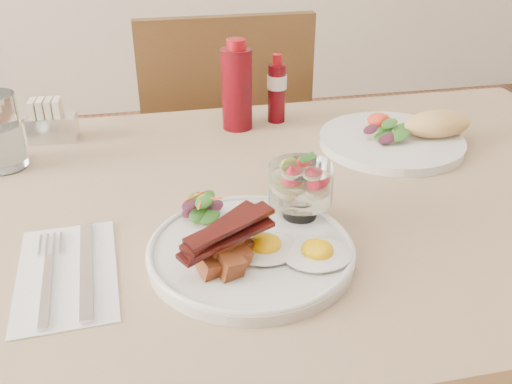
# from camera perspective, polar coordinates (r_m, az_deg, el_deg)

# --- Properties ---
(table) EXTENTS (1.33, 0.88, 0.75)m
(table) POSITION_cam_1_polar(r_m,az_deg,el_deg) (0.95, 2.74, -5.68)
(table) COLOR #563A1B
(table) RESTS_ON ground
(chair_far) EXTENTS (0.42, 0.42, 0.93)m
(chair_far) POSITION_cam_1_polar(r_m,az_deg,el_deg) (1.59, -3.37, 3.51)
(chair_far) COLOR #563A1B
(chair_far) RESTS_ON ground
(main_plate) EXTENTS (0.28, 0.28, 0.02)m
(main_plate) POSITION_cam_1_polar(r_m,az_deg,el_deg) (0.77, -0.53, -6.04)
(main_plate) COLOR silver
(main_plate) RESTS_ON table
(fried_eggs) EXTENTS (0.17, 0.13, 0.03)m
(fried_eggs) POSITION_cam_1_polar(r_m,az_deg,el_deg) (0.75, 3.52, -5.75)
(fried_eggs) COLOR silver
(fried_eggs) RESTS_ON main_plate
(bacon_potato_pile) EXTENTS (0.13, 0.10, 0.06)m
(bacon_potato_pile) POSITION_cam_1_polar(r_m,az_deg,el_deg) (0.72, -3.09, -5.40)
(bacon_potato_pile) COLOR maroon
(bacon_potato_pile) RESTS_ON main_plate
(side_salad) EXTENTS (0.07, 0.06, 0.04)m
(side_salad) POSITION_cam_1_polar(r_m,az_deg,el_deg) (0.83, -5.32, -1.62)
(side_salad) COLOR #195015
(side_salad) RESTS_ON main_plate
(fruit_cup) EXTENTS (0.09, 0.09, 0.09)m
(fruit_cup) POSITION_cam_1_polar(r_m,az_deg,el_deg) (0.81, 4.49, 0.83)
(fruit_cup) COLOR white
(fruit_cup) RESTS_ON main_plate
(second_plate) EXTENTS (0.30, 0.27, 0.07)m
(second_plate) POSITION_cam_1_polar(r_m,az_deg,el_deg) (1.13, 14.42, 5.48)
(second_plate) COLOR silver
(second_plate) RESTS_ON table
(ketchup_bottle) EXTENTS (0.08, 0.08, 0.18)m
(ketchup_bottle) POSITION_cam_1_polar(r_m,az_deg,el_deg) (1.15, -1.92, 10.39)
(ketchup_bottle) COLOR #53040C
(ketchup_bottle) RESTS_ON table
(hot_sauce_bottle) EXTENTS (0.05, 0.05, 0.14)m
(hot_sauce_bottle) POSITION_cam_1_polar(r_m,az_deg,el_deg) (1.19, 2.09, 10.20)
(hot_sauce_bottle) COLOR #53040C
(hot_sauce_bottle) RESTS_ON table
(sugar_caddy) EXTENTS (0.09, 0.06, 0.08)m
(sugar_caddy) POSITION_cam_1_polar(r_m,az_deg,el_deg) (1.18, -19.82, 6.49)
(sugar_caddy) COLOR silver
(sugar_caddy) RESTS_ON table
(napkin_cutlery) EXTENTS (0.14, 0.23, 0.01)m
(napkin_cutlery) POSITION_cam_1_polar(r_m,az_deg,el_deg) (0.78, -18.26, -7.63)
(napkin_cutlery) COLOR white
(napkin_cutlery) RESTS_ON table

